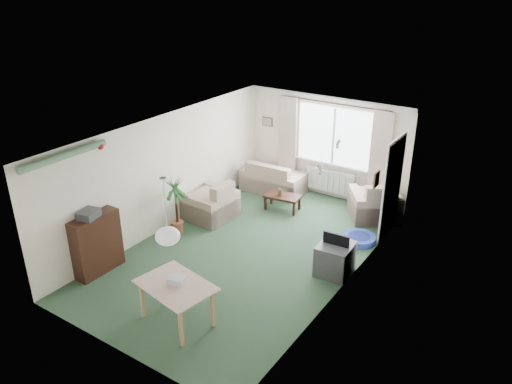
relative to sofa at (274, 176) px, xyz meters
The scene contains 25 objects.
ground 2.99m from the sofa, 68.20° to the right, with size 6.50×6.50×0.00m, color #28442D.
window 1.78m from the sofa, 20.27° to the left, with size 1.80×0.03×1.30m, color white.
curtain_rod 2.33m from the sofa, 17.10° to the left, with size 2.60×0.03×0.03m, color black.
curtain_left 0.98m from the sofa, 68.46° to the left, with size 0.45×0.08×2.00m, color beige.
curtain_right 2.64m from the sofa, ahead, with size 0.45×0.08×2.00m, color beige.
radiator 1.37m from the sofa, 18.70° to the left, with size 1.20×0.10×0.55m, color white.
doorway 3.19m from the sofa, 10.11° to the right, with size 0.03×0.95×2.00m, color black.
pendant_lamp 5.33m from the sofa, 75.56° to the right, with size 0.36×0.36×0.36m, color white.
tinsel_garland 5.46m from the sofa, 99.22° to the right, with size 1.60×1.60×0.12m, color #196626.
bauble_cluster_a 3.55m from the sofa, 37.63° to the right, with size 0.20×0.20×0.20m, color silver.
bauble_cluster_b 4.47m from the sofa, 48.48° to the right, with size 0.20×0.20×0.20m, color silver.
wall_picture_back 1.36m from the sofa, 136.17° to the left, with size 0.28×0.03×0.22m, color brown.
wall_picture_right 3.64m from the sofa, 26.71° to the right, with size 0.03×0.24×0.30m, color brown.
sofa is the anchor object (origin of this frame).
armchair_corner 2.58m from the sofa, ahead, with size 0.99×0.94×0.89m, color beige.
armchair_left 2.02m from the sofa, 101.45° to the right, with size 0.97×0.92×0.87m, color beige.
coffee_table 1.08m from the sofa, 47.80° to the right, with size 0.79×0.44×0.35m, color black.
photo_frame 1.08m from the sofa, 51.24° to the right, with size 0.12×0.02×0.16m, color brown.
bookshelf 4.81m from the sofa, 98.85° to the right, with size 0.30×0.91×1.11m, color black.
hifi_box 4.95m from the sofa, 98.62° to the right, with size 0.28×0.35×0.14m, color #353439.
houseplant 2.94m from the sofa, 100.81° to the right, with size 0.53×0.53×1.24m, color #1C532D.
dining_table 5.23m from the sofa, 74.73° to the right, with size 1.05×0.70×0.66m, color tan.
gift_box 5.20m from the sofa, 74.72° to the right, with size 0.25×0.18×0.12m, color silver.
tv_cube 3.75m from the sofa, 41.63° to the right, with size 0.57×0.63×0.57m, color #404046.
pet_bed 3.00m from the sofa, 23.75° to the right, with size 0.66×0.66×0.13m, color navy.
Camera 1 is at (4.70, -6.82, 4.98)m, focal length 35.00 mm.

